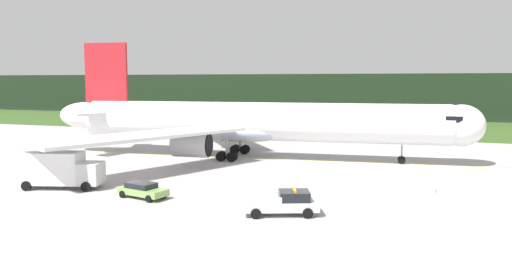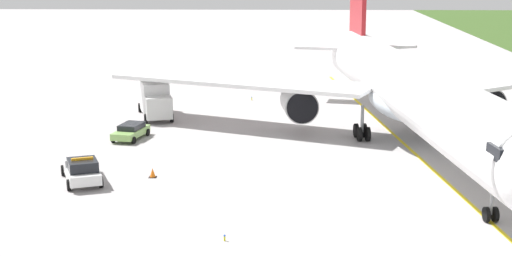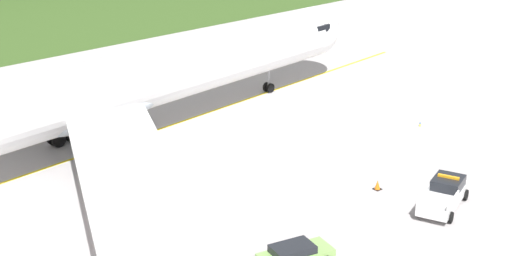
{
  "view_description": "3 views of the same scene",
  "coord_description": "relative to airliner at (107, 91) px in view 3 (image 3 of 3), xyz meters",
  "views": [
    {
      "loc": [
        16.94,
        -49.1,
        9.97
      ],
      "look_at": [
        -3.13,
        7.97,
        3.96
      ],
      "focal_mm": 33.78,
      "sensor_mm": 36.0,
      "label": 1
    },
    {
      "loc": [
        57.86,
        -1.87,
        15.33
      ],
      "look_at": [
        -0.24,
        -3.64,
        2.2
      ],
      "focal_mm": 54.32,
      "sensor_mm": 36.0,
      "label": 2
    },
    {
      "loc": [
        -33.61,
        -43.7,
        24.06
      ],
      "look_at": [
        0.07,
        -4.44,
        4.25
      ],
      "focal_mm": 55.99,
      "sensor_mm": 36.0,
      "label": 3
    }
  ],
  "objects": [
    {
      "name": "ground",
      "position": [
        4.09,
        -8.51,
        -4.6
      ],
      "size": [
        320.0,
        320.0,
        0.0
      ],
      "primitive_type": "plane",
      "color": "#A6A1A1"
    },
    {
      "name": "taxiway_edge_light_east",
      "position": [
        22.17,
        -13.31,
        -4.39
      ],
      "size": [
        0.12,
        0.12,
        0.37
      ],
      "color": "yellow",
      "rests_on": "ground"
    },
    {
      "name": "apron_cone",
      "position": [
        10.02,
        -19.22,
        -4.27
      ],
      "size": [
        0.53,
        0.53,
        0.67
      ],
      "color": "black",
      "rests_on": "ground"
    },
    {
      "name": "staff_car",
      "position": [
        -1.42,
        -22.9,
        -3.9
      ],
      "size": [
        4.67,
        2.77,
        1.3
      ],
      "color": "#80AE58",
      "rests_on": "ground"
    },
    {
      "name": "airliner",
      "position": [
        0.0,
        0.0,
        0.0
      ],
      "size": [
        55.48,
        49.41,
        15.02
      ],
      "color": "white",
      "rests_on": "ground"
    },
    {
      "name": "ops_pickup_truck",
      "position": [
        11.36,
        -23.88,
        -3.69
      ],
      "size": [
        5.91,
        3.92,
        1.94
      ],
      "color": "silver",
      "rests_on": "ground"
    },
    {
      "name": "taxiway_centerline_main",
      "position": [
        1.07,
        0.12,
        -4.59
      ],
      "size": [
        73.79,
        8.34,
        0.01
      ],
      "primitive_type": "cube",
      "rotation": [
        0.0,
        0.0,
        0.11
      ],
      "color": "yellow",
      "rests_on": "ground"
    }
  ]
}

